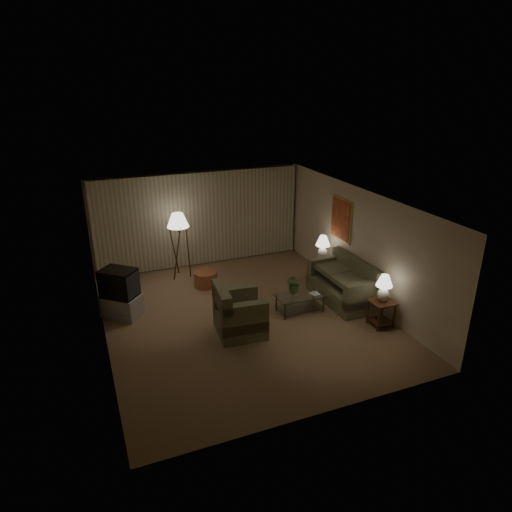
# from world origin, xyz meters

# --- Properties ---
(ground) EXTENTS (7.00, 7.00, 0.00)m
(ground) POSITION_xyz_m (0.00, 0.00, 0.00)
(ground) COLOR #8E744E
(ground) RESTS_ON ground
(room_shell) EXTENTS (6.04, 7.02, 2.72)m
(room_shell) POSITION_xyz_m (0.02, 1.51, 1.75)
(room_shell) COLOR beige
(room_shell) RESTS_ON ground
(sofa) EXTENTS (1.88, 0.97, 0.83)m
(sofa) POSITION_xyz_m (2.50, -0.17, 0.41)
(sofa) COLOR #696D4C
(sofa) RESTS_ON ground
(armchair) EXTENTS (1.22, 1.18, 0.87)m
(armchair) POSITION_xyz_m (-0.30, -0.61, 0.43)
(armchair) COLOR #696D4C
(armchair) RESTS_ON ground
(side_table_near) EXTENTS (0.50, 0.50, 0.60)m
(side_table_near) POSITION_xyz_m (2.65, -1.52, 0.41)
(side_table_near) COLOR #381E0F
(side_table_near) RESTS_ON ground
(side_table_far) EXTENTS (0.51, 0.43, 0.60)m
(side_table_far) POSITION_xyz_m (2.65, 1.08, 0.40)
(side_table_far) COLOR #381E0F
(side_table_far) RESTS_ON ground
(table_lamp_near) EXTENTS (0.36, 0.36, 0.62)m
(table_lamp_near) POSITION_xyz_m (2.65, -1.52, 0.96)
(table_lamp_near) COLOR white
(table_lamp_near) RESTS_ON side_table_near
(table_lamp_far) EXTENTS (0.38, 0.38, 0.66)m
(table_lamp_far) POSITION_xyz_m (2.65, 1.08, 0.99)
(table_lamp_far) COLOR white
(table_lamp_far) RESTS_ON side_table_far
(coffee_table) EXTENTS (1.12, 0.61, 0.41)m
(coffee_table) POSITION_xyz_m (1.31, -0.27, 0.28)
(coffee_table) COLOR silver
(coffee_table) RESTS_ON ground
(tv_cabinet) EXTENTS (1.39, 1.39, 0.50)m
(tv_cabinet) POSITION_xyz_m (-2.55, 1.08, 0.25)
(tv_cabinet) COLOR #B2B3B5
(tv_cabinet) RESTS_ON ground
(crt_tv) EXTENTS (1.28, 1.28, 0.64)m
(crt_tv) POSITION_xyz_m (-2.55, 1.08, 0.82)
(crt_tv) COLOR black
(crt_tv) RESTS_ON tv_cabinet
(floor_lamp) EXTENTS (0.58, 0.58, 1.79)m
(floor_lamp) POSITION_xyz_m (-0.79, 2.73, 0.94)
(floor_lamp) COLOR #381E0F
(floor_lamp) RESTS_ON ground
(ottoman) EXTENTS (0.78, 0.78, 0.40)m
(ottoman) POSITION_xyz_m (-0.33, 1.89, 0.20)
(ottoman) COLOR #955832
(ottoman) RESTS_ON ground
(vase) EXTENTS (0.20, 0.20, 0.17)m
(vase) POSITION_xyz_m (1.16, -0.27, 0.50)
(vase) COLOR white
(vase) RESTS_ON coffee_table
(flowers) EXTENTS (0.48, 0.44, 0.46)m
(flowers) POSITION_xyz_m (1.16, -0.27, 0.82)
(flowers) COLOR #4E7835
(flowers) RESTS_ON vase
(book) EXTENTS (0.22, 0.26, 0.02)m
(book) POSITION_xyz_m (1.56, -0.37, 0.42)
(book) COLOR olive
(book) RESTS_ON coffee_table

